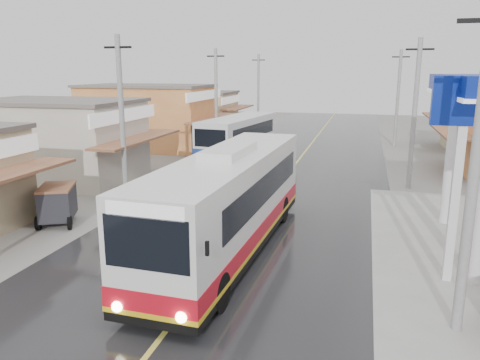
# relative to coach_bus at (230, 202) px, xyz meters

# --- Properties ---
(ground) EXTENTS (120.00, 120.00, 0.00)m
(ground) POSITION_rel_coach_bus_xyz_m (-0.03, -3.63, -1.82)
(ground) COLOR slate
(ground) RESTS_ON ground
(road) EXTENTS (12.00, 90.00, 0.02)m
(road) POSITION_rel_coach_bus_xyz_m (-0.03, 11.37, -1.81)
(road) COLOR black
(road) RESTS_ON ground
(centre_line) EXTENTS (0.15, 90.00, 0.01)m
(centre_line) POSITION_rel_coach_bus_xyz_m (-0.03, 11.37, -1.80)
(centre_line) COLOR #D8CC4C
(centre_line) RESTS_ON road
(shopfronts_left) EXTENTS (11.00, 44.00, 5.20)m
(shopfronts_left) POSITION_rel_coach_bus_xyz_m (-13.03, 14.37, -1.82)
(shopfronts_left) COLOR tan
(shopfronts_left) RESTS_ON ground
(utility_poles_left) EXTENTS (1.60, 50.00, 8.00)m
(utility_poles_left) POSITION_rel_coach_bus_xyz_m (-7.03, 12.37, -1.82)
(utility_poles_left) COLOR gray
(utility_poles_left) RESTS_ON ground
(utility_poles_right) EXTENTS (1.60, 36.00, 8.00)m
(utility_poles_right) POSITION_rel_coach_bus_xyz_m (6.97, 11.37, -1.82)
(utility_poles_right) COLOR gray
(utility_poles_right) RESTS_ON ground
(coach_bus) EXTENTS (3.18, 12.21, 3.78)m
(coach_bus) POSITION_rel_coach_bus_xyz_m (0.00, 0.00, 0.00)
(coach_bus) COLOR silver
(coach_bus) RESTS_ON road
(second_bus) EXTENTS (3.75, 9.55, 3.09)m
(second_bus) POSITION_rel_coach_bus_xyz_m (-4.27, 16.98, -0.16)
(second_bus) COLOR silver
(second_bus) RESTS_ON road
(cyclist) EXTENTS (0.82, 1.85, 1.93)m
(cyclist) POSITION_rel_coach_bus_xyz_m (-3.11, 7.02, -1.19)
(cyclist) COLOR black
(cyclist) RESTS_ON ground
(tricycle_near) EXTENTS (2.17, 2.38, 1.65)m
(tricycle_near) POSITION_rel_coach_bus_xyz_m (-7.85, 1.02, -0.88)
(tricycle_near) COLOR #26262D
(tricycle_near) RESTS_ON ground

